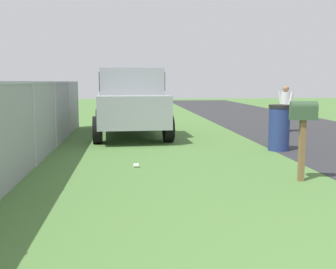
{
  "coord_description": "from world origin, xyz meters",
  "views": [
    {
      "loc": [
        -0.95,
        1.74,
        1.71
      ],
      "look_at": [
        4.71,
        1.18,
        0.97
      ],
      "focal_mm": 43.6,
      "sensor_mm": 36.0,
      "label": 1
    }
  ],
  "objects_px": {
    "mailbox": "(303,118)",
    "pedestrian": "(285,105)",
    "pickup_truck": "(130,101)",
    "trash_bin": "(279,128)"
  },
  "relations": [
    {
      "from": "mailbox",
      "to": "pedestrian",
      "type": "xyz_separation_m",
      "value": [
        6.7,
        -2.35,
        -0.19
      ]
    },
    {
      "from": "pedestrian",
      "to": "mailbox",
      "type": "bearing_deg",
      "value": 34.97
    },
    {
      "from": "mailbox",
      "to": "pickup_truck",
      "type": "distance_m",
      "value": 6.81
    },
    {
      "from": "mailbox",
      "to": "trash_bin",
      "type": "distance_m",
      "value": 3.23
    },
    {
      "from": "pickup_truck",
      "to": "pedestrian",
      "type": "relative_size",
      "value": 3.13
    },
    {
      "from": "pickup_truck",
      "to": "pedestrian",
      "type": "height_order",
      "value": "pickup_truck"
    },
    {
      "from": "mailbox",
      "to": "trash_bin",
      "type": "xyz_separation_m",
      "value": [
        3.09,
        -0.77,
        -0.52
      ]
    },
    {
      "from": "trash_bin",
      "to": "pedestrian",
      "type": "xyz_separation_m",
      "value": [
        3.61,
        -1.58,
        0.33
      ]
    },
    {
      "from": "mailbox",
      "to": "trash_bin",
      "type": "bearing_deg",
      "value": -2.76
    },
    {
      "from": "mailbox",
      "to": "pedestrian",
      "type": "height_order",
      "value": "pedestrian"
    }
  ]
}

